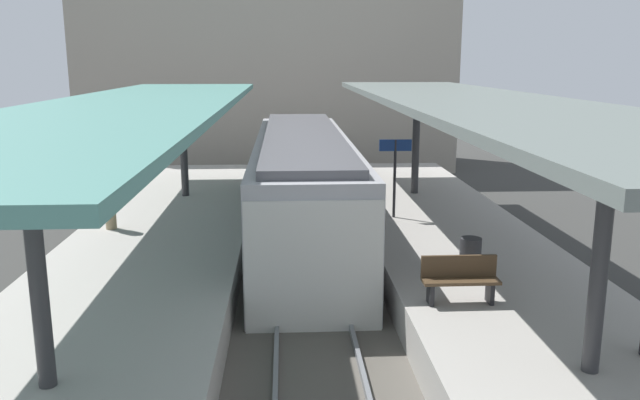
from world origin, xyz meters
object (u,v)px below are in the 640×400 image
Objects in this scene: platform_bench at (460,278)px; passenger_mid_platform at (109,197)px; litter_bin at (470,257)px; platform_sign at (395,160)px; commuter_train at (303,186)px.

platform_bench is 9.62m from passenger_mid_platform.
litter_bin is 0.48× the size of passenger_mid_platform.
platform_sign reaches higher than passenger_mid_platform.
commuter_train is 17.35× the size of litter_bin.
passenger_mid_platform reaches higher than platform_bench.
commuter_train reaches higher than platform_sign.
platform_sign is at bearing 98.05° from litter_bin.
litter_bin is at bearing -26.73° from passenger_mid_platform.
passenger_mid_platform is (-7.76, 5.67, 0.40)m from platform_bench.
litter_bin is (0.72, -5.08, -1.22)m from platform_sign.
platform_bench is 0.63× the size of platform_sign.
litter_bin is at bearing -81.95° from platform_sign.
passenger_mid_platform reaches higher than litter_bin.
platform_sign is at bearing -21.84° from commuter_train.
commuter_train is at bearing 109.30° from platform_bench.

